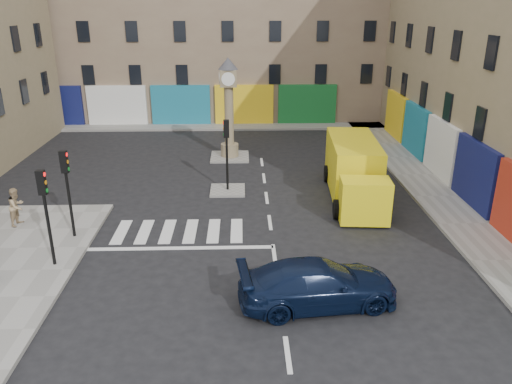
{
  "coord_description": "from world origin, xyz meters",
  "views": [
    {
      "loc": [
        -1.24,
        -16.5,
        9.4
      ],
      "look_at": [
        -0.67,
        2.67,
        2.0
      ],
      "focal_mm": 35.0,
      "sensor_mm": 36.0,
      "label": 1
    }
  ],
  "objects_px": {
    "traffic_light_left_near": "(45,203)",
    "traffic_light_island": "(227,144)",
    "pedestrian_tan": "(17,206)",
    "navy_sedan": "(318,284)",
    "traffic_light_left_far": "(67,180)",
    "clock_pillar": "(229,102)",
    "yellow_van": "(354,171)"
  },
  "relations": [
    {
      "from": "traffic_light_left_near",
      "to": "clock_pillar",
      "type": "relative_size",
      "value": 0.61
    },
    {
      "from": "traffic_light_left_far",
      "to": "clock_pillar",
      "type": "bearing_deg",
      "value": 61.06
    },
    {
      "from": "traffic_light_left_far",
      "to": "pedestrian_tan",
      "type": "height_order",
      "value": "traffic_light_left_far"
    },
    {
      "from": "clock_pillar",
      "to": "yellow_van",
      "type": "distance_m",
      "value": 9.63
    },
    {
      "from": "traffic_light_left_near",
      "to": "navy_sedan",
      "type": "bearing_deg",
      "value": -15.79
    },
    {
      "from": "yellow_van",
      "to": "traffic_light_island",
      "type": "bearing_deg",
      "value": 177.01
    },
    {
      "from": "navy_sedan",
      "to": "yellow_van",
      "type": "bearing_deg",
      "value": -25.98
    },
    {
      "from": "traffic_light_left_far",
      "to": "clock_pillar",
      "type": "height_order",
      "value": "clock_pillar"
    },
    {
      "from": "traffic_light_left_near",
      "to": "yellow_van",
      "type": "distance_m",
      "value": 14.58
    },
    {
      "from": "traffic_light_left_far",
      "to": "yellow_van",
      "type": "bearing_deg",
      "value": 19.76
    },
    {
      "from": "traffic_light_left_near",
      "to": "yellow_van",
      "type": "xyz_separation_m",
      "value": [
        12.74,
        6.98,
        -1.26
      ]
    },
    {
      "from": "traffic_light_left_near",
      "to": "traffic_light_island",
      "type": "bearing_deg",
      "value": 51.07
    },
    {
      "from": "yellow_van",
      "to": "navy_sedan",
      "type": "bearing_deg",
      "value": -104.21
    },
    {
      "from": "yellow_van",
      "to": "traffic_light_left_far",
      "type": "bearing_deg",
      "value": -155.94
    },
    {
      "from": "traffic_light_island",
      "to": "pedestrian_tan",
      "type": "relative_size",
      "value": 2.18
    },
    {
      "from": "traffic_light_left_near",
      "to": "pedestrian_tan",
      "type": "xyz_separation_m",
      "value": [
        -2.77,
        3.63,
        -1.62
      ]
    },
    {
      "from": "traffic_light_left_far",
      "to": "traffic_light_left_near",
      "type": "bearing_deg",
      "value": -90.0
    },
    {
      "from": "navy_sedan",
      "to": "yellow_van",
      "type": "xyz_separation_m",
      "value": [
        3.24,
        9.66,
        0.61
      ]
    },
    {
      "from": "traffic_light_left_near",
      "to": "navy_sedan",
      "type": "height_order",
      "value": "traffic_light_left_near"
    },
    {
      "from": "navy_sedan",
      "to": "clock_pillar",
      "type": "bearing_deg",
      "value": 3.53
    },
    {
      "from": "navy_sedan",
      "to": "pedestrian_tan",
      "type": "xyz_separation_m",
      "value": [
        -12.28,
        6.32,
        0.24
      ]
    },
    {
      "from": "traffic_light_left_far",
      "to": "traffic_light_island",
      "type": "distance_m",
      "value": 8.3
    },
    {
      "from": "traffic_light_left_near",
      "to": "navy_sedan",
      "type": "xyz_separation_m",
      "value": [
        9.5,
        -2.69,
        -1.86
      ]
    },
    {
      "from": "traffic_light_left_far",
      "to": "yellow_van",
      "type": "relative_size",
      "value": 0.48
    },
    {
      "from": "traffic_light_left_far",
      "to": "yellow_van",
      "type": "distance_m",
      "value": 13.59
    },
    {
      "from": "clock_pillar",
      "to": "navy_sedan",
      "type": "distance_m",
      "value": 17.02
    },
    {
      "from": "traffic_light_island",
      "to": "yellow_van",
      "type": "xyz_separation_m",
      "value": [
        6.44,
        -0.82,
        -1.23
      ]
    },
    {
      "from": "traffic_light_left_near",
      "to": "yellow_van",
      "type": "height_order",
      "value": "traffic_light_left_near"
    },
    {
      "from": "clock_pillar",
      "to": "navy_sedan",
      "type": "relative_size",
      "value": 1.17
    },
    {
      "from": "traffic_light_left_near",
      "to": "clock_pillar",
      "type": "distance_m",
      "value": 15.19
    },
    {
      "from": "clock_pillar",
      "to": "navy_sedan",
      "type": "height_order",
      "value": "clock_pillar"
    },
    {
      "from": "traffic_light_left_near",
      "to": "yellow_van",
      "type": "relative_size",
      "value": 0.48
    }
  ]
}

